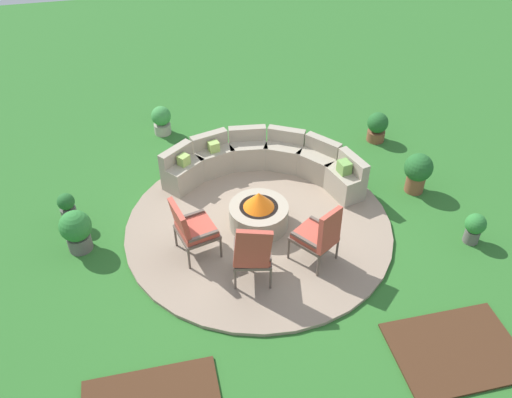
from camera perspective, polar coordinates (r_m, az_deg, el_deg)
ground_plane at (r=8.96m, az=0.28°, el=-3.02°), size 24.00×24.00×0.00m
patio_circle at (r=8.94m, az=0.29°, el=-2.87°), size 4.40×4.40×0.06m
mulch_bed_right at (r=7.80m, az=20.43°, el=-14.83°), size 1.66×1.23×0.04m
fire_pit at (r=8.75m, az=0.29°, el=-1.49°), size 0.97×0.97×0.67m
curved_stone_bench at (r=9.80m, az=0.94°, el=3.96°), size 3.45×1.89×0.74m
lounge_chair_front_left at (r=8.13m, az=-6.89°, el=-3.01°), size 0.73×0.72×1.02m
lounge_chair_front_right at (r=7.65m, az=-0.37°, el=-5.69°), size 0.65×0.67×1.13m
lounge_chair_back_left at (r=8.00m, az=6.75°, el=-3.80°), size 0.77×0.82×1.07m
potted_plant_0 at (r=9.20m, az=22.19°, el=-2.78°), size 0.33×0.33×0.54m
potted_plant_1 at (r=9.36m, az=-19.35°, el=-0.93°), size 0.28×0.28×0.61m
potted_plant_2 at (r=11.30m, az=-10.00°, el=8.31°), size 0.40×0.40×0.61m
potted_plant_3 at (r=8.79m, az=-18.54°, el=-3.13°), size 0.50×0.50×0.73m
potted_plant_4 at (r=9.88m, az=16.81°, el=2.88°), size 0.50×0.50×0.76m
potted_plant_5 at (r=11.17m, az=12.75°, el=7.55°), size 0.42×0.42×0.62m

